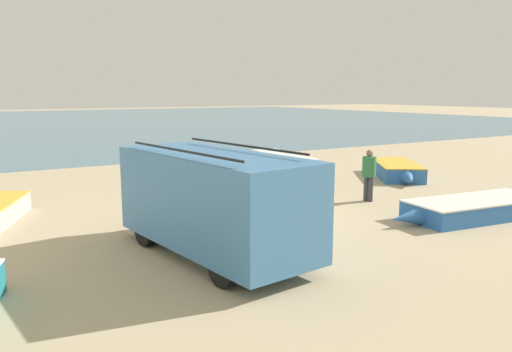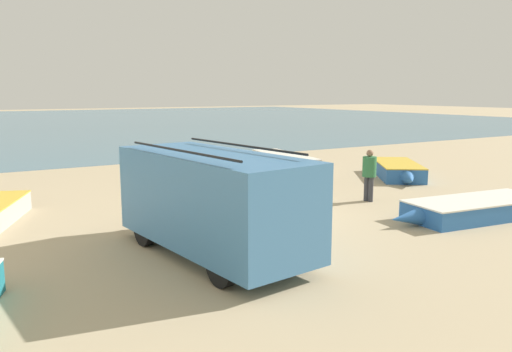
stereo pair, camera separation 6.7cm
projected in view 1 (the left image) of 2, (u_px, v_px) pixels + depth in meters
ground_plane at (253, 213)px, 14.71m from camera, size 200.00×200.00×0.00m
sea_water at (28, 122)px, 58.64m from camera, size 120.00×80.00×0.01m
parked_van at (213, 200)px, 10.68m from camera, size 2.60×5.40×2.38m
fishing_rowboat_0 at (286, 162)px, 22.99m from camera, size 1.96×5.68×0.67m
fishing_rowboat_1 at (246, 183)px, 17.59m from camera, size 4.97×2.88×0.68m
fishing_rowboat_2 at (474, 208)px, 14.09m from camera, size 5.26×2.16×0.53m
fishing_rowboat_5 at (397, 170)px, 20.76m from camera, size 3.41×4.26×0.61m
fisherman_0 at (369, 171)px, 16.11m from camera, size 0.44×0.44×1.69m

